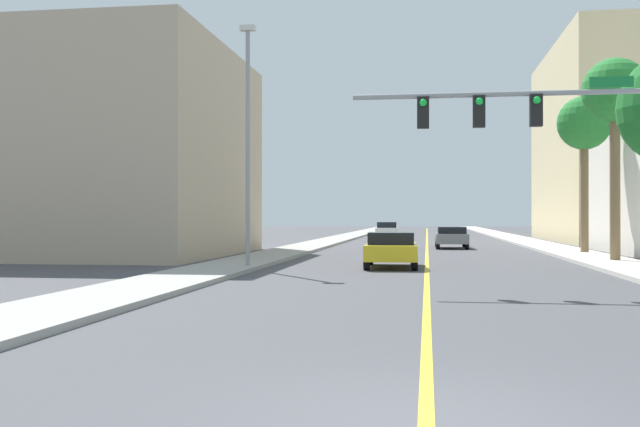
{
  "coord_description": "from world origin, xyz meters",
  "views": [
    {
      "loc": [
        0.01,
        -6.87,
        1.93
      ],
      "look_at": [
        -3.82,
        19.21,
        2.04
      ],
      "focal_mm": 41.01,
      "sensor_mm": 36.0,
      "label": 1
    }
  ],
  "objects_px": {
    "car_white": "(387,231)",
    "car_gray": "(452,237)",
    "palm_mid": "(615,95)",
    "palm_far": "(584,126)",
    "street_lamp": "(248,133)",
    "traffic_signal_mast": "(561,129)",
    "car_yellow": "(391,249)"
  },
  "relations": [
    {
      "from": "car_white",
      "to": "car_gray",
      "type": "height_order",
      "value": "car_white"
    },
    {
      "from": "palm_mid",
      "to": "palm_far",
      "type": "distance_m",
      "value": 6.84
    },
    {
      "from": "palm_far",
      "to": "palm_mid",
      "type": "bearing_deg",
      "value": -91.7
    },
    {
      "from": "street_lamp",
      "to": "palm_far",
      "type": "relative_size",
      "value": 1.12
    },
    {
      "from": "traffic_signal_mast",
      "to": "car_yellow",
      "type": "bearing_deg",
      "value": 121.31
    },
    {
      "from": "palm_far",
      "to": "car_gray",
      "type": "bearing_deg",
      "value": 133.84
    },
    {
      "from": "traffic_signal_mast",
      "to": "street_lamp",
      "type": "distance_m",
      "value": 11.85
    },
    {
      "from": "traffic_signal_mast",
      "to": "car_yellow",
      "type": "distance_m",
      "value": 9.89
    },
    {
      "from": "palm_mid",
      "to": "palm_far",
      "type": "xyz_separation_m",
      "value": [
        0.2,
        6.83,
        -0.43
      ]
    },
    {
      "from": "car_yellow",
      "to": "street_lamp",
      "type": "bearing_deg",
      "value": -165.18
    },
    {
      "from": "palm_far",
      "to": "car_yellow",
      "type": "xyz_separation_m",
      "value": [
        -9.17,
        -10.57,
        -5.78
      ]
    },
    {
      "from": "street_lamp",
      "to": "palm_mid",
      "type": "xyz_separation_m",
      "value": [
        14.14,
        5.29,
        1.92
      ]
    },
    {
      "from": "traffic_signal_mast",
      "to": "car_gray",
      "type": "height_order",
      "value": "traffic_signal_mast"
    },
    {
      "from": "traffic_signal_mast",
      "to": "car_yellow",
      "type": "height_order",
      "value": "traffic_signal_mast"
    },
    {
      "from": "car_yellow",
      "to": "car_white",
      "type": "height_order",
      "value": "car_white"
    },
    {
      "from": "palm_far",
      "to": "street_lamp",
      "type": "bearing_deg",
      "value": -139.82
    },
    {
      "from": "traffic_signal_mast",
      "to": "palm_mid",
      "type": "xyz_separation_m",
      "value": [
        4.17,
        11.64,
        2.69
      ]
    },
    {
      "from": "traffic_signal_mast",
      "to": "car_gray",
      "type": "xyz_separation_m",
      "value": [
        -2.0,
        25.1,
        -3.51
      ]
    },
    {
      "from": "palm_mid",
      "to": "car_gray",
      "type": "xyz_separation_m",
      "value": [
        -6.17,
        13.46,
        -6.2
      ]
    },
    {
      "from": "street_lamp",
      "to": "car_yellow",
      "type": "height_order",
      "value": "street_lamp"
    },
    {
      "from": "car_white",
      "to": "car_gray",
      "type": "relative_size",
      "value": 1.06
    },
    {
      "from": "street_lamp",
      "to": "car_gray",
      "type": "relative_size",
      "value": 2.17
    },
    {
      "from": "car_gray",
      "to": "street_lamp",
      "type": "bearing_deg",
      "value": -113.4
    },
    {
      "from": "palm_mid",
      "to": "car_white",
      "type": "distance_m",
      "value": 31.42
    },
    {
      "from": "palm_mid",
      "to": "car_white",
      "type": "relative_size",
      "value": 1.92
    },
    {
      "from": "car_white",
      "to": "palm_mid",
      "type": "bearing_deg",
      "value": -70.87
    },
    {
      "from": "palm_far",
      "to": "car_yellow",
      "type": "relative_size",
      "value": 1.89
    },
    {
      "from": "traffic_signal_mast",
      "to": "palm_mid",
      "type": "height_order",
      "value": "palm_mid"
    },
    {
      "from": "palm_far",
      "to": "car_yellow",
      "type": "bearing_deg",
      "value": -130.95
    },
    {
      "from": "palm_far",
      "to": "car_yellow",
      "type": "height_order",
      "value": "palm_far"
    },
    {
      "from": "street_lamp",
      "to": "palm_mid",
      "type": "bearing_deg",
      "value": 20.5
    },
    {
      "from": "street_lamp",
      "to": "car_white",
      "type": "height_order",
      "value": "street_lamp"
    }
  ]
}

